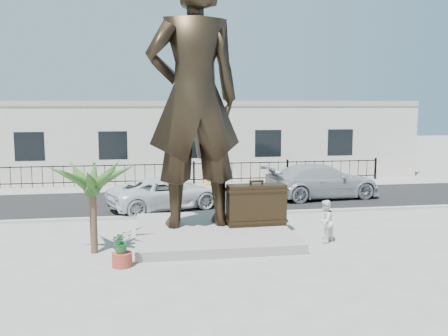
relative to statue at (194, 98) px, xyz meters
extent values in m
plane|color=#9E9991|center=(1.05, -1.93, -4.75)|extent=(100.00, 100.00, 0.00)
cube|color=black|center=(1.05, 6.07, -4.75)|extent=(40.00, 7.00, 0.01)
cube|color=#A5A399|center=(1.05, 2.57, -4.69)|extent=(40.00, 0.25, 0.12)
cube|color=#9E9991|center=(1.05, 10.07, -4.74)|extent=(40.00, 2.50, 0.02)
cube|color=gray|center=(0.55, -0.43, -4.60)|extent=(5.20, 5.20, 0.30)
cube|color=black|center=(1.05, 10.87, -4.15)|extent=(22.00, 0.10, 1.20)
cube|color=silver|center=(1.05, 15.07, -2.55)|extent=(28.00, 7.00, 4.40)
imported|color=black|center=(0.00, 0.00, 0.00)|extent=(3.46, 2.47, 8.90)
cube|color=black|center=(2.14, -0.32, -3.73)|extent=(2.07, 0.73, 1.45)
imported|color=white|center=(4.13, -1.81, -4.04)|extent=(0.87, 0.85, 1.42)
imported|color=silver|center=(-0.84, 4.22, -4.06)|extent=(5.42, 3.92, 1.37)
imported|color=#A6A7AA|center=(6.74, 5.62, -3.92)|extent=(5.86, 2.92, 1.63)
imported|color=orange|center=(1.76, 9.97, -3.97)|extent=(1.09, 0.80, 1.52)
cylinder|color=#A1372A|center=(-2.39, -3.28, -4.55)|extent=(0.56, 0.56, 0.40)
imported|color=#1E5C25|center=(-2.39, -3.28, -4.02)|extent=(0.75, 0.71, 0.65)
camera|label=1|loc=(-1.71, -17.12, -0.18)|focal=40.00mm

